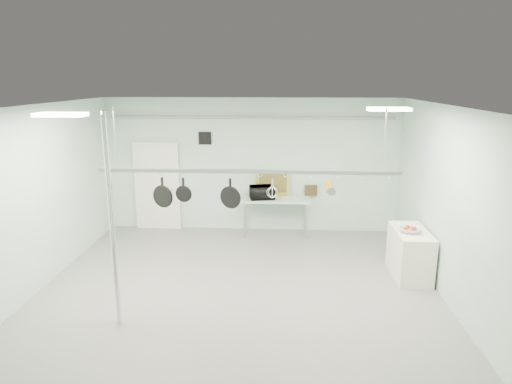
# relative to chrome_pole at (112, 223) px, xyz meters

# --- Properties ---
(floor) EXTENTS (8.00, 8.00, 0.00)m
(floor) POSITION_rel_chrome_pole_xyz_m (1.70, 0.60, -1.60)
(floor) COLOR gray
(floor) RESTS_ON ground
(ceiling) EXTENTS (7.00, 8.00, 0.02)m
(ceiling) POSITION_rel_chrome_pole_xyz_m (1.70, 0.60, 1.59)
(ceiling) COLOR silver
(ceiling) RESTS_ON back_wall
(back_wall) EXTENTS (7.00, 0.02, 3.20)m
(back_wall) POSITION_rel_chrome_pole_xyz_m (1.70, 4.59, 0.00)
(back_wall) COLOR silver
(back_wall) RESTS_ON floor
(right_wall) EXTENTS (0.02, 8.00, 3.20)m
(right_wall) POSITION_rel_chrome_pole_xyz_m (5.19, 0.60, 0.00)
(right_wall) COLOR silver
(right_wall) RESTS_ON floor
(door) EXTENTS (1.10, 0.10, 2.20)m
(door) POSITION_rel_chrome_pole_xyz_m (-0.60, 4.54, -0.55)
(door) COLOR silver
(door) RESTS_ON floor
(wall_vent) EXTENTS (0.30, 0.04, 0.30)m
(wall_vent) POSITION_rel_chrome_pole_xyz_m (0.60, 4.57, 0.65)
(wall_vent) COLOR black
(wall_vent) RESTS_ON back_wall
(conduit_pipe) EXTENTS (6.60, 0.07, 0.07)m
(conduit_pipe) POSITION_rel_chrome_pole_xyz_m (1.70, 4.50, 1.15)
(conduit_pipe) COLOR gray
(conduit_pipe) RESTS_ON back_wall
(chrome_pole) EXTENTS (0.08, 0.08, 3.20)m
(chrome_pole) POSITION_rel_chrome_pole_xyz_m (0.00, 0.00, 0.00)
(chrome_pole) COLOR silver
(chrome_pole) RESTS_ON floor
(prep_table) EXTENTS (1.60, 0.70, 0.91)m
(prep_table) POSITION_rel_chrome_pole_xyz_m (2.30, 4.20, -0.77)
(prep_table) COLOR #A7C5B0
(prep_table) RESTS_ON floor
(side_cabinet) EXTENTS (0.60, 1.20, 0.90)m
(side_cabinet) POSITION_rel_chrome_pole_xyz_m (4.85, 2.00, -1.15)
(side_cabinet) COLOR silver
(side_cabinet) RESTS_ON floor
(pot_rack) EXTENTS (4.80, 0.06, 1.00)m
(pot_rack) POSITION_rel_chrome_pole_xyz_m (1.90, 0.90, 0.63)
(pot_rack) COLOR #B7B7BC
(pot_rack) RESTS_ON ceiling
(light_panel_left) EXTENTS (0.65, 0.30, 0.05)m
(light_panel_left) POSITION_rel_chrome_pole_xyz_m (-0.50, -0.20, 1.56)
(light_panel_left) COLOR white
(light_panel_left) RESTS_ON ceiling
(light_panel_right) EXTENTS (0.65, 0.30, 0.05)m
(light_panel_right) POSITION_rel_chrome_pole_xyz_m (4.10, 1.20, 1.56)
(light_panel_right) COLOR white
(light_panel_right) RESTS_ON ceiling
(microwave) EXTENTS (0.63, 0.49, 0.31)m
(microwave) POSITION_rel_chrome_pole_xyz_m (1.98, 4.11, -0.54)
(microwave) COLOR black
(microwave) RESTS_ON prep_table
(coffee_canister) EXTENTS (0.15, 0.15, 0.19)m
(coffee_canister) POSITION_rel_chrome_pole_xyz_m (2.16, 4.12, -0.60)
(coffee_canister) COLOR white
(coffee_canister) RESTS_ON prep_table
(painting_large) EXTENTS (0.78, 0.15, 0.58)m
(painting_large) POSITION_rel_chrome_pole_xyz_m (2.23, 4.50, -0.41)
(painting_large) COLOR gold
(painting_large) RESTS_ON prep_table
(painting_small) EXTENTS (0.31, 0.11, 0.25)m
(painting_small) POSITION_rel_chrome_pole_xyz_m (3.14, 4.50, -0.57)
(painting_small) COLOR #342612
(painting_small) RESTS_ON prep_table
(fruit_bowl) EXTENTS (0.47, 0.47, 0.09)m
(fruit_bowl) POSITION_rel_chrome_pole_xyz_m (4.78, 1.90, -0.65)
(fruit_bowl) COLOR silver
(fruit_bowl) RESTS_ON side_cabinet
(skillet_left) EXTENTS (0.37, 0.18, 0.50)m
(skillet_left) POSITION_rel_chrome_pole_xyz_m (0.52, 0.90, 0.24)
(skillet_left) COLOR black
(skillet_left) RESTS_ON pot_rack
(skillet_mid) EXTENTS (0.28, 0.10, 0.38)m
(skillet_mid) POSITION_rel_chrome_pole_xyz_m (0.86, 0.90, 0.30)
(skillet_mid) COLOR black
(skillet_mid) RESTS_ON pot_rack
(skillet_right) EXTENTS (0.36, 0.19, 0.49)m
(skillet_right) POSITION_rel_chrome_pole_xyz_m (1.62, 0.90, 0.24)
(skillet_right) COLOR black
(skillet_right) RESTS_ON pot_rack
(whisk) EXTENTS (0.20, 0.20, 0.35)m
(whisk) POSITION_rel_chrome_pole_xyz_m (2.29, 0.90, 0.31)
(whisk) COLOR #AFB0B4
(whisk) RESTS_ON pot_rack
(grater) EXTENTS (0.09, 0.04, 0.22)m
(grater) POSITION_rel_chrome_pole_xyz_m (3.18, 0.90, 0.37)
(grater) COLOR gold
(grater) RESTS_ON pot_rack
(saucepan) EXTENTS (0.14, 0.10, 0.25)m
(saucepan) POSITION_rel_chrome_pole_xyz_m (3.22, 0.90, 0.36)
(saucepan) COLOR #A9AAAD
(saucepan) RESTS_ON pot_rack
(fruit_cluster) EXTENTS (0.24, 0.24, 0.09)m
(fruit_cluster) POSITION_rel_chrome_pole_xyz_m (4.78, 1.90, -0.61)
(fruit_cluster) COLOR maroon
(fruit_cluster) RESTS_ON fruit_bowl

